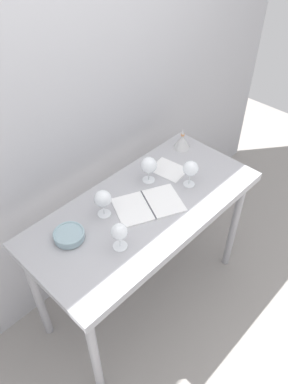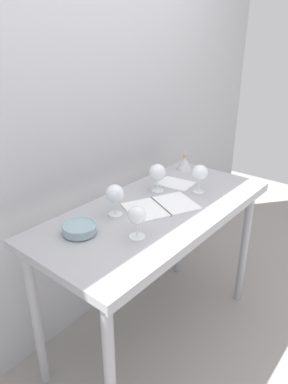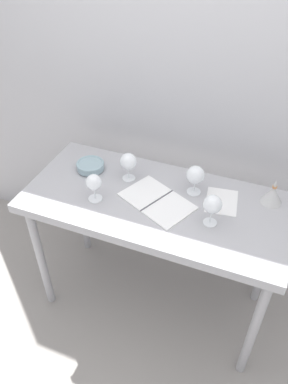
{
  "view_description": "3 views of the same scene",
  "coord_description": "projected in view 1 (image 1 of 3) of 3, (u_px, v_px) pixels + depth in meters",
  "views": [
    {
      "loc": [
        -1.07,
        -1.03,
        2.37
      ],
      "look_at": [
        0.02,
        0.02,
        0.97
      ],
      "focal_mm": 35.0,
      "sensor_mm": 36.0,
      "label": 1
    },
    {
      "loc": [
        -1.33,
        -1.01,
        1.74
      ],
      "look_at": [
        -0.07,
        0.03,
        1.0
      ],
      "focal_mm": 32.79,
      "sensor_mm": 36.0,
      "label": 2
    },
    {
      "loc": [
        0.5,
        -1.42,
        2.21
      ],
      "look_at": [
        -0.05,
        -0.04,
        0.97
      ],
      "focal_mm": 35.29,
      "sensor_mm": 36.0,
      "label": 3
    }
  ],
  "objects": [
    {
      "name": "decanter_funnel",
      "position": [
        182.0,
        141.0,
        2.46
      ],
      "size": [
        0.11,
        0.11,
        0.14
      ],
      "color": "#BCBCBC",
      "rests_on": "steel_counter"
    },
    {
      "name": "wine_glass_far_right",
      "position": [
        149.0,
        166.0,
        2.17
      ],
      "size": [
        0.1,
        0.1,
        0.16
      ],
      "color": "white",
      "rests_on": "steel_counter"
    },
    {
      "name": "tasting_bowl",
      "position": [
        69.0,
        235.0,
        1.89
      ],
      "size": [
        0.16,
        0.16,
        0.05
      ],
      "color": "#4C4C4C",
      "rests_on": "steel_counter"
    },
    {
      "name": "open_notebook",
      "position": [
        148.0,
        205.0,
        2.09
      ],
      "size": [
        0.44,
        0.37,
        0.01
      ],
      "rotation": [
        0.0,
        0.0,
        -0.44
      ],
      "color": "white",
      "rests_on": "steel_counter"
    },
    {
      "name": "back_wall",
      "position": [
        81.0,
        110.0,
        2.07
      ],
      "size": [
        3.8,
        0.04,
        2.6
      ],
      "primitive_type": "cube",
      "color": "#B2B2B7",
      "rests_on": "ground_plane"
    },
    {
      "name": "wine_glass_far_left",
      "position": [
        103.0,
        199.0,
        1.96
      ],
      "size": [
        0.09,
        0.09,
        0.16
      ],
      "color": "white",
      "rests_on": "steel_counter"
    },
    {
      "name": "wine_glass_near_left",
      "position": [
        119.0,
        232.0,
        1.8
      ],
      "size": [
        0.08,
        0.08,
        0.15
      ],
      "color": "white",
      "rests_on": "steel_counter"
    },
    {
      "name": "ground_plane",
      "position": [
        144.0,
        293.0,
        2.7
      ],
      "size": [
        6.0,
        6.0,
        0.0
      ],
      "primitive_type": "plane",
      "color": "gray"
    },
    {
      "name": "wine_glass_near_right",
      "position": [
        191.0,
        169.0,
        2.14
      ],
      "size": [
        0.09,
        0.09,
        0.17
      ],
      "color": "white",
      "rests_on": "steel_counter"
    },
    {
      "name": "tasting_sheet_upper",
      "position": [
        169.0,
        170.0,
        2.32
      ],
      "size": [
        0.19,
        0.23,
        0.0
      ],
      "primitive_type": "cube",
      "rotation": [
        0.0,
        0.0,
        0.14
      ],
      "color": "white",
      "rests_on": "steel_counter"
    },
    {
      "name": "steel_counter",
      "position": [
        145.0,
        218.0,
        2.16
      ],
      "size": [
        1.4,
        0.65,
        0.9
      ],
      "color": "#A2A2A7",
      "rests_on": "ground_plane"
    }
  ]
}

